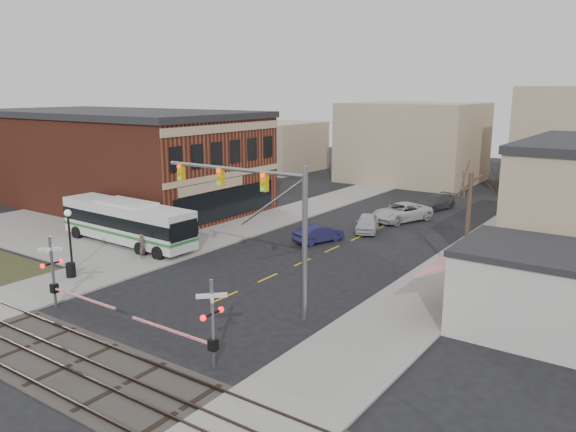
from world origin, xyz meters
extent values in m
plane|color=black|center=(0.00, 0.00, 0.00)|extent=(160.00, 160.00, 0.00)
cube|color=gray|center=(-9.50, 20.00, 0.06)|extent=(5.00, 60.00, 0.12)
cube|color=gray|center=(9.50, 20.00, 0.06)|extent=(5.00, 60.00, 0.12)
cube|color=gray|center=(-22.00, 5.00, 0.06)|extent=(20.00, 10.00, 0.11)
cube|color=#332D28|center=(0.00, -8.00, 0.03)|extent=(160.00, 5.00, 0.06)
cube|color=#2D231E|center=(0.00, -7.52, 0.12)|extent=(160.00, 0.08, 0.14)
cube|color=#2D231E|center=(0.00, -6.08, 0.12)|extent=(160.00, 0.08, 0.14)
cube|color=#2D231E|center=(0.00, -9.92, 0.12)|extent=(160.00, 0.08, 0.14)
cube|color=#2D231E|center=(0.00, -8.48, 0.12)|extent=(160.00, 0.08, 0.14)
cube|color=maroon|center=(-27.00, 16.00, 4.50)|extent=(30.00, 15.00, 9.00)
cube|color=#262628|center=(-27.00, 16.00, 9.30)|extent=(30.40, 15.40, 0.60)
cube|color=tan|center=(-11.95, 16.00, 4.30)|extent=(0.10, 15.00, 0.50)
cube|color=tan|center=(-11.95, 16.00, 8.40)|extent=(0.10, 15.00, 0.70)
cube|color=black|center=(-11.95, 16.00, 1.80)|extent=(0.08, 13.00, 2.60)
cube|color=beige|center=(16.00, 7.00, 2.00)|extent=(8.00, 6.00, 4.00)
cube|color=#262628|center=(16.00, 7.00, 4.15)|extent=(8.20, 6.20, 0.30)
cube|color=red|center=(11.20, 7.00, 3.00)|extent=(1.68, 6.00, 0.87)
cylinder|color=#382B21|center=(10.50, 12.00, 3.50)|extent=(0.28, 0.28, 6.75)
cylinder|color=#382B21|center=(10.80, 18.00, 3.27)|extent=(0.28, 0.28, 6.30)
cylinder|color=#382B21|center=(11.00, 26.00, 3.72)|extent=(0.28, 0.28, 7.20)
cube|color=silver|center=(-13.44, 6.09, 1.84)|extent=(12.60, 3.11, 2.78)
cube|color=black|center=(-13.44, 6.09, 2.03)|extent=(12.64, 3.15, 0.94)
cube|color=#297B30|center=(-13.44, 6.09, 1.20)|extent=(12.64, 3.15, 0.21)
cylinder|color=black|center=(-13.44, 6.09, 0.52)|extent=(1.13, 2.74, 1.04)
cylinder|color=gray|center=(5.54, 1.77, 4.00)|extent=(0.28, 0.28, 8.00)
cylinder|color=gray|center=(0.91, 1.77, 7.50)|extent=(9.25, 0.20, 0.20)
cube|color=gold|center=(3.04, 1.77, 7.00)|extent=(0.35, 0.30, 1.00)
cube|color=gold|center=(0.04, 1.77, 7.00)|extent=(0.35, 0.30, 1.00)
cube|color=gold|center=(-2.96, 1.77, 7.00)|extent=(0.35, 0.30, 1.00)
cylinder|color=gray|center=(-6.58, -4.54, 2.00)|extent=(0.16, 0.16, 4.00)
cube|color=silver|center=(-6.58, -4.54, 3.30)|extent=(1.00, 1.00, 0.18)
cube|color=silver|center=(-6.58, -4.54, 3.30)|extent=(1.00, 1.00, 0.18)
sphere|color=#FF0C0C|center=(-6.58, -5.09, 2.50)|extent=(0.26, 0.26, 0.26)
sphere|color=#FF0C0C|center=(-6.58, -3.99, 2.50)|extent=(0.26, 0.26, 0.26)
cube|color=black|center=(-6.58, -4.54, 1.10)|extent=(0.35, 0.35, 0.50)
cube|color=#FF0C0C|center=(-3.98, -4.54, 1.10)|extent=(5.00, 0.10, 0.10)
cylinder|color=gray|center=(5.21, -4.76, 2.00)|extent=(0.16, 0.16, 4.00)
cube|color=silver|center=(5.21, -4.76, 3.30)|extent=(1.00, 1.00, 0.18)
cube|color=silver|center=(5.21, -4.76, 3.30)|extent=(1.00, 1.00, 0.18)
sphere|color=#FF0C0C|center=(5.21, -5.31, 2.50)|extent=(0.26, 0.26, 0.26)
sphere|color=#FF0C0C|center=(5.21, -4.21, 2.50)|extent=(0.26, 0.26, 0.26)
cube|color=black|center=(5.21, -4.76, 1.10)|extent=(0.35, 0.35, 0.50)
cube|color=#FF0C0C|center=(2.61, -4.76, 1.10)|extent=(5.00, 0.10, 0.10)
cylinder|color=black|center=(-11.24, -0.29, 1.95)|extent=(0.14, 0.14, 3.67)
sphere|color=silver|center=(-11.24, -0.29, 3.94)|extent=(0.44, 0.44, 0.44)
cylinder|color=black|center=(-10.09, -1.17, 0.57)|extent=(0.60, 0.60, 0.90)
imported|color=#B5B5BA|center=(-0.34, 20.33, 0.73)|extent=(3.20, 4.64, 1.47)
imported|color=#19183E|center=(-1.88, 15.13, 0.68)|extent=(2.76, 4.39, 1.36)
imported|color=#BDBDBD|center=(0.44, 25.53, 0.82)|extent=(4.74, 6.50, 1.64)
imported|color=#3A3B3E|center=(1.09, 32.13, 0.73)|extent=(3.21, 5.41, 1.47)
imported|color=#564645|center=(-9.49, 4.13, 0.98)|extent=(0.56, 0.71, 1.73)
imported|color=#3A3B66|center=(-10.07, 8.29, 0.89)|extent=(0.95, 0.94, 1.54)
camera|label=1|loc=(20.34, -20.93, 11.63)|focal=35.00mm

